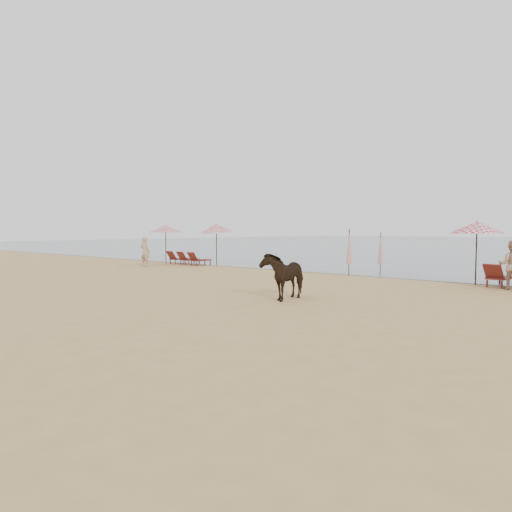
{
  "coord_description": "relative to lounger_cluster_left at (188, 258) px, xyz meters",
  "views": [
    {
      "loc": [
        11.06,
        -8.77,
        2.15
      ],
      "look_at": [
        0.0,
        5.0,
        1.1
      ],
      "focal_mm": 30.0,
      "sensor_mm": 36.0,
      "label": 1
    }
  ],
  "objects": [
    {
      "name": "umbrella_closed_left",
      "position": [
        10.9,
        0.47,
        0.98
      ],
      "size": [
        0.27,
        0.27,
        2.23
      ],
      "rotation": [
        0.0,
        0.0,
        0.21
      ],
      "color": "black",
      "rests_on": "ground"
    },
    {
      "name": "umbrella_open_left_a",
      "position": [
        -2.03,
        -0.07,
        1.87
      ],
      "size": [
        2.21,
        2.21,
        2.52
      ],
      "rotation": [
        0.0,
        0.0,
        0.17
      ],
      "color": "black",
      "rests_on": "ground"
    },
    {
      "name": "ground",
      "position": [
        9.16,
        -9.5,
        -0.4
      ],
      "size": [
        120.0,
        120.0,
        0.0
      ],
      "primitive_type": "plane",
      "color": "tan",
      "rests_on": "ground"
    },
    {
      "name": "cow",
      "position": [
        12.54,
        -7.3,
        0.35
      ],
      "size": [
        0.97,
        1.83,
        1.49
      ],
      "primitive_type": "imported",
      "rotation": [
        0.0,
        0.0,
        0.1
      ],
      "color": "black",
      "rests_on": "ground"
    },
    {
      "name": "umbrella_closed_right",
      "position": [
        11.77,
        2.14,
        0.88
      ],
      "size": [
        0.25,
        0.25,
        2.07
      ],
      "rotation": [
        0.0,
        0.0,
        0.12
      ],
      "color": "black",
      "rests_on": "ground"
    },
    {
      "name": "umbrella_open_left_b",
      "position": [
        1.03,
        1.56,
        1.92
      ],
      "size": [
        2.1,
        2.14,
        2.67
      ],
      "rotation": [
        0.0,
        0.0,
        -0.22
      ],
      "color": "black",
      "rests_on": "ground"
    },
    {
      "name": "beachgoer_right_a",
      "position": [
        17.77,
        -0.32,
        0.5
      ],
      "size": [
        0.9,
        0.71,
        1.8
      ],
      "primitive_type": "imported",
      "rotation": [
        0.0,
        0.0,
        3.18
      ],
      "color": "tan",
      "rests_on": "ground"
    },
    {
      "name": "umbrella_open_right",
      "position": [
        16.47,
        0.25,
        1.87
      ],
      "size": [
        2.07,
        2.07,
        2.52
      ],
      "rotation": [
        0.0,
        0.0,
        -0.19
      ],
      "color": "black",
      "rests_on": "ground"
    },
    {
      "name": "lounger_cluster_left",
      "position": [
        0.0,
        0.0,
        0.0
      ],
      "size": [
        2.62,
        1.57,
        0.57
      ],
      "rotation": [
        0.0,
        0.0,
        -0.01
      ],
      "color": "maroon",
      "rests_on": "ground"
    },
    {
      "name": "beachgoer_left",
      "position": [
        -0.98,
        -2.5,
        0.49
      ],
      "size": [
        0.71,
        0.53,
        1.78
      ],
      "primitive_type": "imported",
      "rotation": [
        0.0,
        0.0,
        3.31
      ],
      "color": "tan",
      "rests_on": "ground"
    }
  ]
}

